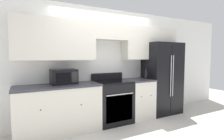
# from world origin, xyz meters

# --- Properties ---
(ground_plane) EXTENTS (12.00, 12.00, 0.00)m
(ground_plane) POSITION_xyz_m (0.00, 0.00, 0.00)
(ground_plane) COLOR beige
(wall_back) EXTENTS (8.00, 0.39, 2.60)m
(wall_back) POSITION_xyz_m (-0.00, 0.58, 1.53)
(wall_back) COLOR white
(wall_back) RESTS_ON ground_plane
(lower_cabinets_left) EXTENTS (1.60, 0.64, 0.94)m
(lower_cabinets_left) POSITION_xyz_m (-1.17, 0.31, 0.47)
(lower_cabinets_left) COLOR silver
(lower_cabinets_left) RESTS_ON ground_plane
(lower_cabinets_right) EXTENTS (0.63, 0.64, 0.94)m
(lower_cabinets_right) POSITION_xyz_m (0.72, 0.31, 0.47)
(lower_cabinets_right) COLOR silver
(lower_cabinets_right) RESTS_ON ground_plane
(oven_range) EXTENTS (0.80, 0.65, 1.10)m
(oven_range) POSITION_xyz_m (0.02, 0.31, 0.47)
(oven_range) COLOR black
(oven_range) RESTS_ON ground_plane
(refrigerator) EXTENTS (0.93, 0.72, 1.84)m
(refrigerator) POSITION_xyz_m (1.49, 0.35, 0.92)
(refrigerator) COLOR black
(refrigerator) RESTS_ON ground_plane
(microwave) EXTENTS (0.50, 0.35, 0.29)m
(microwave) POSITION_xyz_m (-1.03, 0.42, 1.08)
(microwave) COLOR black
(microwave) RESTS_ON lower_cabinets_left
(bottle) EXTENTS (0.07, 0.07, 0.26)m
(bottle) POSITION_xyz_m (0.93, 0.28, 1.04)
(bottle) COLOR black
(bottle) RESTS_ON lower_cabinets_right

